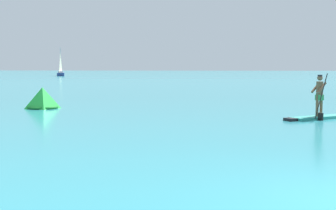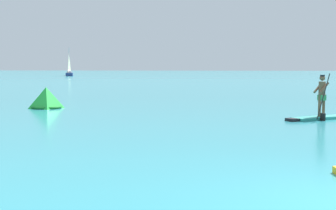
# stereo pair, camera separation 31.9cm
# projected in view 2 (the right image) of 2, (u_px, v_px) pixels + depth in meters

# --- Properties ---
(paddleboarder_far_right) EXTENTS (3.03, 2.26, 1.81)m
(paddleboarder_far_right) POSITION_uv_depth(u_px,v_px,m) (322.00, 110.00, 17.90)
(paddleboarder_far_right) COLOR teal
(paddleboarder_far_right) RESTS_ON ground
(race_marker_buoy) EXTENTS (1.64, 1.64, 1.03)m
(race_marker_buoy) POSITION_uv_depth(u_px,v_px,m) (46.00, 99.00, 22.55)
(race_marker_buoy) COLOR green
(race_marker_buoy) RESTS_ON ground
(sailboat_left_horizon) EXTENTS (3.27, 6.27, 6.13)m
(sailboat_left_horizon) POSITION_uv_depth(u_px,v_px,m) (69.00, 72.00, 100.69)
(sailboat_left_horizon) COLOR navy
(sailboat_left_horizon) RESTS_ON ground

